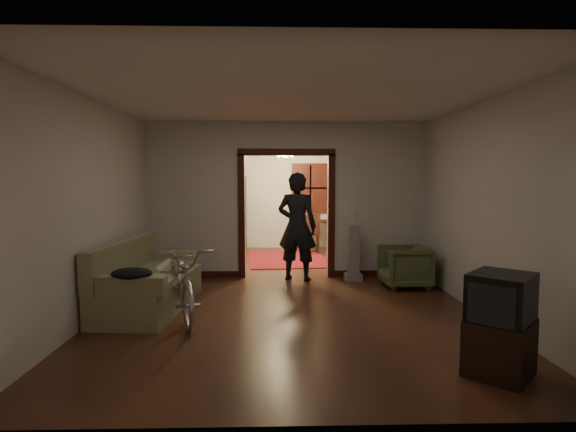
{
  "coord_description": "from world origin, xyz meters",
  "views": [
    {
      "loc": [
        -0.19,
        -7.35,
        1.78
      ],
      "look_at": [
        0.0,
        -0.3,
        1.2
      ],
      "focal_mm": 28.0,
      "sensor_mm": 36.0,
      "label": 1
    }
  ],
  "objects_px": {
    "bicycle": "(182,281)",
    "locker": "(226,213)",
    "desk": "(324,235)",
    "sofa": "(150,275)",
    "armchair": "(404,267)",
    "person": "(297,226)"
  },
  "relations": [
    {
      "from": "bicycle",
      "to": "locker",
      "type": "relative_size",
      "value": 0.97
    },
    {
      "from": "desk",
      "to": "sofa",
      "type": "bearing_deg",
      "value": -104.71
    },
    {
      "from": "locker",
      "to": "desk",
      "type": "height_order",
      "value": "locker"
    },
    {
      "from": "armchair",
      "to": "locker",
      "type": "bearing_deg",
      "value": -142.26
    },
    {
      "from": "sofa",
      "to": "armchair",
      "type": "xyz_separation_m",
      "value": [
        3.86,
        1.12,
        -0.13
      ]
    },
    {
      "from": "armchair",
      "to": "sofa",
      "type": "bearing_deg",
      "value": -76.41
    },
    {
      "from": "armchair",
      "to": "person",
      "type": "distance_m",
      "value": 1.94
    },
    {
      "from": "person",
      "to": "desk",
      "type": "bearing_deg",
      "value": -86.47
    },
    {
      "from": "bicycle",
      "to": "desk",
      "type": "height_order",
      "value": "bicycle"
    },
    {
      "from": "bicycle",
      "to": "person",
      "type": "relative_size",
      "value": 0.95
    },
    {
      "from": "sofa",
      "to": "desk",
      "type": "height_order",
      "value": "sofa"
    },
    {
      "from": "bicycle",
      "to": "person",
      "type": "xyz_separation_m",
      "value": [
        1.58,
        2.11,
        0.48
      ]
    },
    {
      "from": "armchair",
      "to": "person",
      "type": "height_order",
      "value": "person"
    },
    {
      "from": "person",
      "to": "locker",
      "type": "distance_m",
      "value": 3.76
    },
    {
      "from": "desk",
      "to": "bicycle",
      "type": "bearing_deg",
      "value": -98.36
    },
    {
      "from": "sofa",
      "to": "desk",
      "type": "bearing_deg",
      "value": 64.68
    },
    {
      "from": "sofa",
      "to": "person",
      "type": "bearing_deg",
      "value": 43.51
    },
    {
      "from": "bicycle",
      "to": "desk",
      "type": "xyz_separation_m",
      "value": [
        2.42,
        5.52,
        -0.11
      ]
    },
    {
      "from": "bicycle",
      "to": "person",
      "type": "distance_m",
      "value": 2.68
    },
    {
      "from": "desk",
      "to": "armchair",
      "type": "bearing_deg",
      "value": -61.91
    },
    {
      "from": "armchair",
      "to": "desk",
      "type": "height_order",
      "value": "desk"
    },
    {
      "from": "bicycle",
      "to": "person",
      "type": "bearing_deg",
      "value": 33.54
    }
  ]
}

